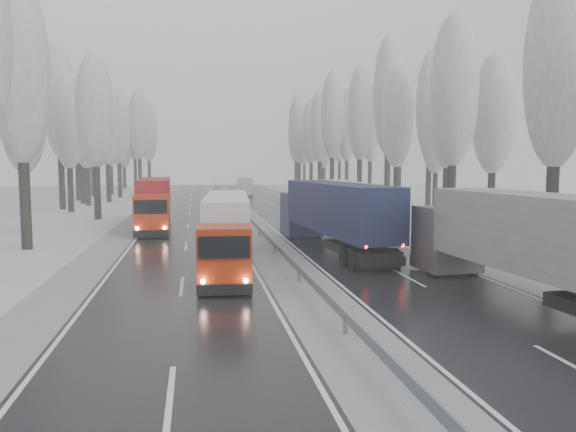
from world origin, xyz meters
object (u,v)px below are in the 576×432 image
object	(u,v)px
truck_red_red	(154,199)
truck_red_white	(227,225)
truck_grey_tarp	(538,241)
box_truck_distant	(245,186)
truck_blue_box	(332,211)
truck_cream_box	(341,199)

from	to	relation	value
truck_red_red	truck_red_white	bearing A→B (deg)	-76.71
truck_grey_tarp	truck_red_white	distance (m)	15.53
box_truck_distant	truck_red_white	bearing A→B (deg)	-89.44
truck_blue_box	truck_red_white	xyz separation A→B (m)	(-6.69, -3.61, -0.34)
truck_blue_box	truck_red_red	size ratio (longest dim) A/B	1.04
truck_cream_box	truck_red_red	world-z (taller)	truck_red_red
truck_blue_box	truck_cream_box	world-z (taller)	truck_blue_box
truck_grey_tarp	truck_red_red	xyz separation A→B (m)	(-16.16, 29.24, -0.10)
truck_cream_box	truck_red_red	distance (m)	16.20
truck_grey_tarp	box_truck_distant	world-z (taller)	truck_grey_tarp
truck_grey_tarp	truck_cream_box	distance (m)	29.15
box_truck_distant	truck_red_red	size ratio (longest dim) A/B	0.52
truck_red_white	truck_red_red	size ratio (longest dim) A/B	0.89
truck_grey_tarp	truck_blue_box	size ratio (longest dim) A/B	1.00
truck_blue_box	truck_cream_box	distance (m)	15.37
truck_cream_box	truck_red_red	xyz separation A→B (m)	(-16.20, 0.08, 0.14)
box_truck_distant	truck_red_red	world-z (taller)	truck_red_red
truck_red_white	box_truck_distant	bearing A→B (deg)	87.92
truck_cream_box	truck_red_red	size ratio (longest dim) A/B	0.94
truck_red_white	truck_red_red	xyz separation A→B (m)	(-5.04, 18.39, 0.26)
truck_blue_box	truck_red_white	size ratio (longest dim) A/B	1.16
truck_cream_box	truck_red_white	xyz separation A→B (m)	(-11.15, -18.31, -0.11)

